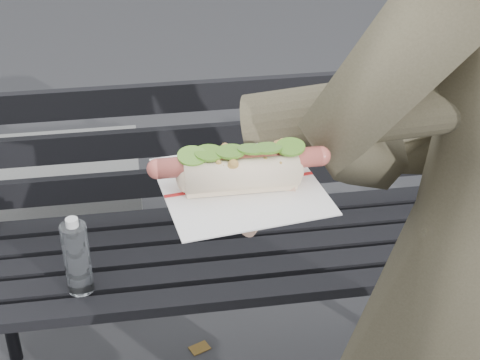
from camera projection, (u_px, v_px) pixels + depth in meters
name	position (u px, v px, depth m)	size (l,w,h in m)	color
park_bench	(231.00, 219.00, 2.00)	(1.50, 0.44, 0.88)	black
held_hotdog	(384.00, 122.00, 0.96)	(0.64, 0.30, 0.20)	#46412E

